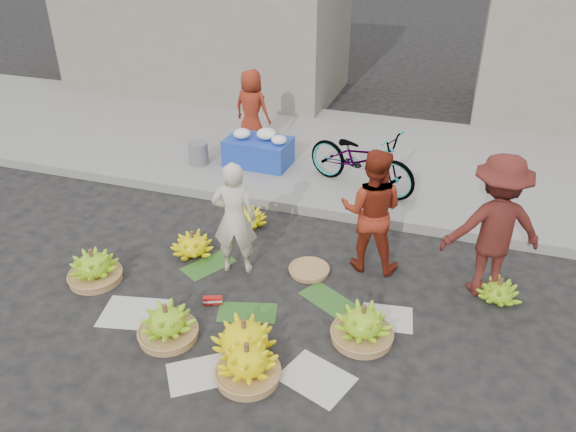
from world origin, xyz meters
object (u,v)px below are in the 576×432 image
(banana_bunch_4, at_px, (363,325))
(vendor_cream, at_px, (234,219))
(flower_table, at_px, (259,150))
(banana_bunch_0, at_px, (94,267))
(bicycle, at_px, (362,159))

(banana_bunch_4, bearing_deg, vendor_cream, 156.28)
(flower_table, bearing_deg, banana_bunch_0, -100.31)
(vendor_cream, height_order, bicycle, vendor_cream)
(flower_table, bearing_deg, bicycle, -8.09)
(banana_bunch_4, distance_m, vendor_cream, 1.96)
(bicycle, bearing_deg, banana_bunch_4, -147.14)
(banana_bunch_0, relative_size, bicycle, 0.34)
(banana_bunch_0, height_order, flower_table, flower_table)
(vendor_cream, bearing_deg, bicycle, -127.47)
(banana_bunch_4, xyz_separation_m, vendor_cream, (-1.73, 0.76, 0.53))
(banana_bunch_0, xyz_separation_m, flower_table, (0.78, 3.51, 0.19))
(banana_bunch_0, relative_size, banana_bunch_4, 0.97)
(vendor_cream, bearing_deg, banana_bunch_4, 141.62)
(vendor_cream, distance_m, flower_table, 2.88)
(vendor_cream, bearing_deg, banana_bunch_0, 11.31)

